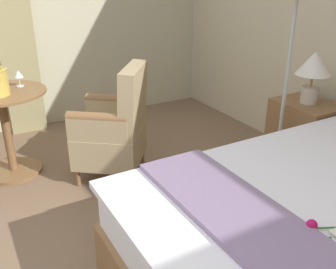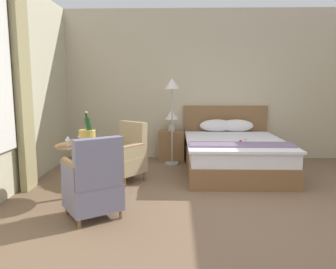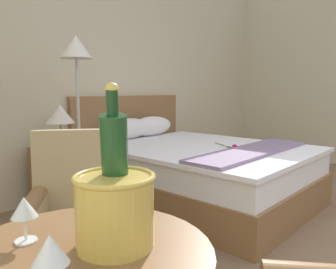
{
  "view_description": "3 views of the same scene",
  "coord_description": "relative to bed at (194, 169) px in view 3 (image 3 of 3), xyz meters",
  "views": [
    {
      "loc": [
        1.06,
        0.35,
        1.61
      ],
      "look_at": [
        -0.71,
        1.36,
        0.72
      ],
      "focal_mm": 40.0,
      "sensor_mm": 36.0,
      "label": 1
    },
    {
      "loc": [
        -0.81,
        -3.75,
        1.53
      ],
      "look_at": [
        -0.94,
        1.34,
        0.76
      ],
      "focal_mm": 35.0,
      "sensor_mm": 36.0,
      "label": 2
    },
    {
      "loc": [
        -2.55,
        -0.14,
        1.16
      ],
      "look_at": [
        -1.1,
        1.19,
        0.9
      ],
      "focal_mm": 35.0,
      "sensor_mm": 36.0,
      "label": 3
    }
  ],
  "objects": [
    {
      "name": "wine_glass_near_bucket",
      "position": [
        -2.37,
        -1.23,
        0.5
      ],
      "size": [
        0.07,
        0.07,
        0.13
      ],
      "color": "white",
      "rests_on": "side_table_round"
    },
    {
      "name": "champagne_bucket",
      "position": [
        -2.21,
        -1.43,
        0.53
      ],
      "size": [
        0.23,
        0.23,
        0.46
      ],
      "color": "gold",
      "rests_on": "side_table_round"
    },
    {
      "name": "nightstand",
      "position": [
        -1.11,
        0.8,
        -0.02
      ],
      "size": [
        0.53,
        0.4,
        0.62
      ],
      "color": "brown",
      "rests_on": "ground"
    },
    {
      "name": "bed",
      "position": [
        0.0,
        0.0,
        0.0
      ],
      "size": [
        1.72,
        2.27,
        1.11
      ],
      "color": "brown",
      "rests_on": "ground"
    },
    {
      "name": "floor_lamp_brass",
      "position": [
        -1.1,
        0.5,
        1.01
      ],
      "size": [
        0.29,
        0.29,
        1.66
      ],
      "color": "#B0B5AE",
      "rests_on": "ground"
    },
    {
      "name": "wine_glass_near_edge",
      "position": [
        -2.45,
        -1.52,
        0.5
      ],
      "size": [
        0.08,
        0.08,
        0.14
      ],
      "color": "white",
      "rests_on": "side_table_round"
    },
    {
      "name": "armchair_by_window",
      "position": [
        -1.82,
        -0.62,
        0.1
      ],
      "size": [
        0.75,
        0.75,
        0.95
      ],
      "color": "brown",
      "rests_on": "ground"
    },
    {
      "name": "wall_headboard_side",
      "position": [
        -0.21,
        1.15,
        1.2
      ],
      "size": [
        6.32,
        0.12,
        3.06
      ],
      "color": "beige",
      "rests_on": "ground"
    },
    {
      "name": "bedside_lamp",
      "position": [
        -1.11,
        0.8,
        0.58
      ],
      "size": [
        0.28,
        0.28,
        0.42
      ],
      "color": "#BFB1A3",
      "rests_on": "nightstand"
    }
  ]
}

